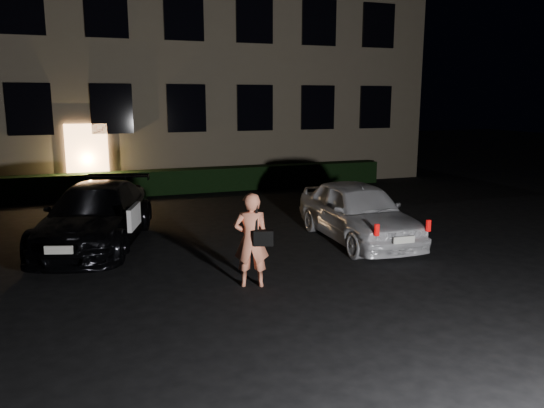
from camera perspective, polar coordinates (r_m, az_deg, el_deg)
name	(u,v)px	position (r m, az deg, el deg)	size (l,w,h in m)	color
ground	(306,286)	(9.75, 3.70, -8.78)	(80.00, 80.00, 0.00)	black
building	(166,34)	(23.81, -11.33, 17.45)	(20.00, 8.11, 12.00)	#736552
hedge	(191,181)	(19.46, -8.70, 2.51)	(15.00, 0.70, 0.85)	black
sedan	(96,216)	(12.80, -18.40, -1.21)	(3.29, 5.19, 1.40)	black
hatch	(358,211)	(12.73, 9.22, -0.79)	(1.83, 4.24, 1.42)	silver
man	(252,240)	(9.49, -2.21, -3.86)	(0.72, 0.59, 1.72)	#FC8C66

